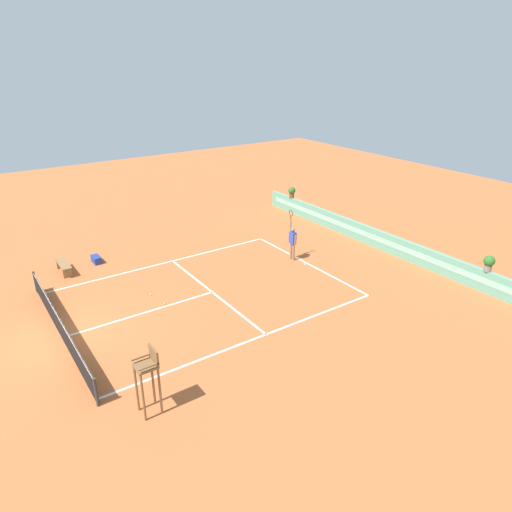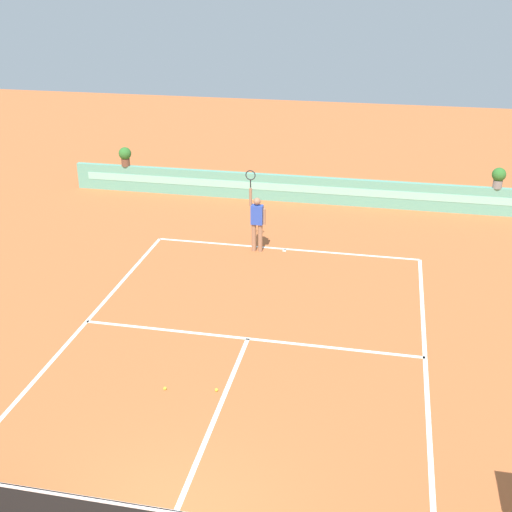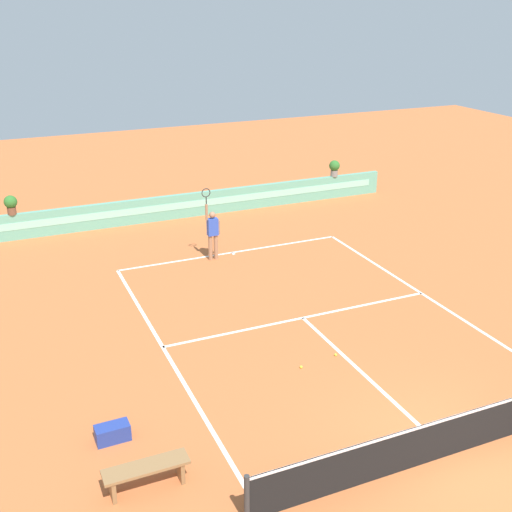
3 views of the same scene
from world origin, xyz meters
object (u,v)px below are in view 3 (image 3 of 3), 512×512
Objects in this scene: tennis_ball_near_baseline at (301,367)px; potted_plant_far_right at (334,167)px; gear_bag at (113,433)px; tennis_ball_mid_court at (336,355)px; bench_courtside at (146,471)px; tennis_player at (213,231)px; potted_plant_far_left at (11,204)px.

potted_plant_far_right is (8.00, 12.34, 1.38)m from tennis_ball_near_baseline.
tennis_ball_mid_court is at bearing 10.31° from gear_bag.
tennis_ball_near_baseline is (4.82, 0.91, -0.15)m from gear_bag.
bench_courtside is 11.23m from tennis_player.
tennis_ball_near_baseline is 14.77m from potted_plant_far_right.
tennis_ball_near_baseline is 1.08m from tennis_ball_mid_court.
tennis_player is 38.01× the size of tennis_ball_mid_court.
potted_plant_far_left reaches higher than tennis_ball_near_baseline.
potted_plant_far_right is at bearing 45.95° from gear_bag.
tennis_player reaches higher than bench_courtside.
potted_plant_far_left is 13.72m from potted_plant_far_right.
gear_bag is 10.29× the size of tennis_ball_mid_court.
gear_bag is 4.90m from tennis_ball_near_baseline.
tennis_ball_near_baseline is at bearing -122.94° from potted_plant_far_right.
bench_courtside is at bearing -150.67° from tennis_ball_near_baseline.
gear_bag is 13.34m from potted_plant_far_left.
tennis_ball_near_baseline is (-0.43, -7.51, -1.02)m from tennis_player.
gear_bag is at bearing -121.94° from tennis_player.
potted_plant_far_left is at bearing 93.91° from gear_bag.
bench_courtside is 23.53× the size of tennis_ball_near_baseline.
tennis_ball_near_baseline is at bearing 10.65° from gear_bag.
bench_courtside is 2.29× the size of gear_bag.
tennis_ball_near_baseline is at bearing -171.19° from tennis_ball_mid_court.
bench_courtside is at bearing -154.17° from tennis_ball_mid_court.
tennis_player is 3.57× the size of potted_plant_far_right.
gear_bag is (-0.30, 1.63, -0.20)m from bench_courtside.
potted_plant_far_right is (12.51, 14.88, 1.04)m from bench_courtside.
bench_courtside is 1.67m from gear_bag.
gear_bag is 0.97× the size of potted_plant_far_right.
tennis_ball_mid_court is at bearing -85.04° from tennis_player.
tennis_player is 8.98m from potted_plant_far_right.
tennis_ball_near_baseline is 0.09× the size of potted_plant_far_right.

